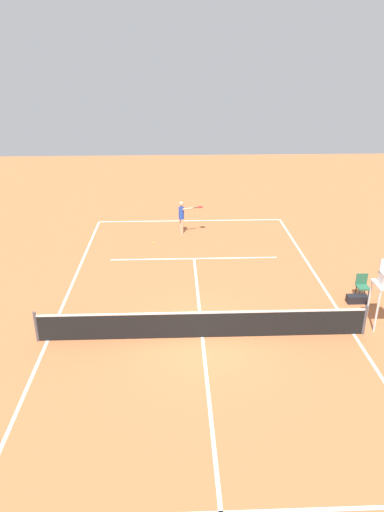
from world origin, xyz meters
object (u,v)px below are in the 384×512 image
Objects in this scene: tennis_ball at (153,243)px; player_serving at (182,215)px; equipment_bag at (357,299)px; courtside_chair_mid at (362,285)px.

player_serving is at bearing -137.23° from tennis_ball.
player_serving reaches higher than equipment_bag.
courtside_chair_mid reaches higher than equipment_bag.
equipment_bag is at bearing 141.55° from tennis_ball.
player_serving is 2.24m from tennis_ball.
equipment_bag is at bearing 18.85° from player_serving.
player_serving is 1.80× the size of courtside_chair_mid.
courtside_chair_mid is at bearing -127.79° from equipment_bag.
player_serving is at bearing -47.26° from courtside_chair_mid.
player_serving reaches higher than tennis_ball.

